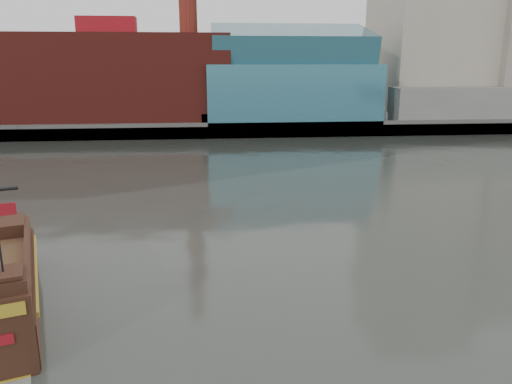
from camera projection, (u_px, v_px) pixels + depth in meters
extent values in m
plane|color=#2C2F29|center=(320.00, 333.00, 23.87)|extent=(400.00, 400.00, 0.00)
cube|color=slate|center=(230.00, 114.00, 112.12)|extent=(220.00, 60.00, 2.00)
cube|color=#4C4C49|center=(238.00, 130.00, 83.66)|extent=(220.00, 1.00, 2.60)
cube|color=maroon|center=(111.00, 79.00, 88.61)|extent=(42.00, 18.00, 15.00)
cube|color=#2D677A|center=(290.00, 93.00, 90.37)|extent=(30.00, 16.00, 10.00)
cube|color=slate|center=(500.00, 104.00, 90.65)|extent=(40.00, 6.00, 6.00)
cube|color=#2D677A|center=(291.00, 47.00, 88.32)|extent=(28.00, 14.94, 8.78)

